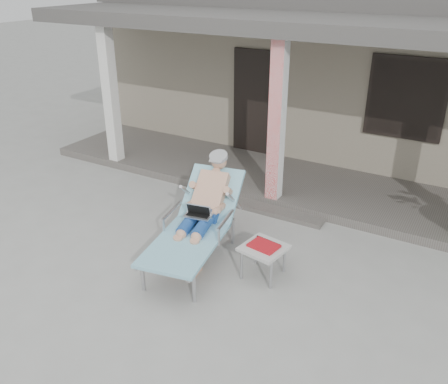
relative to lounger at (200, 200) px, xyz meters
The scene contains 7 objects.
ground 0.91m from the lounger, 43.36° to the right, with size 60.00×60.00×0.00m, color #9E9E99.
house 6.32m from the lounger, 87.77° to the left, with size 10.40×5.40×3.30m.
porch_deck 2.89m from the lounger, 84.99° to the left, with size 10.00×2.00×0.15m, color #605B56.
porch_overhang 3.35m from the lounger, 84.88° to the left, with size 10.00×2.30×2.85m.
porch_step 1.83m from the lounger, 81.47° to the left, with size 2.00×0.30×0.07m, color #605B56.
lounger is the anchor object (origin of this frame).
side_table 1.10m from the lounger, ahead, with size 0.60×0.60×0.47m.
Camera 1 is at (2.92, -4.57, 3.68)m, focal length 38.00 mm.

